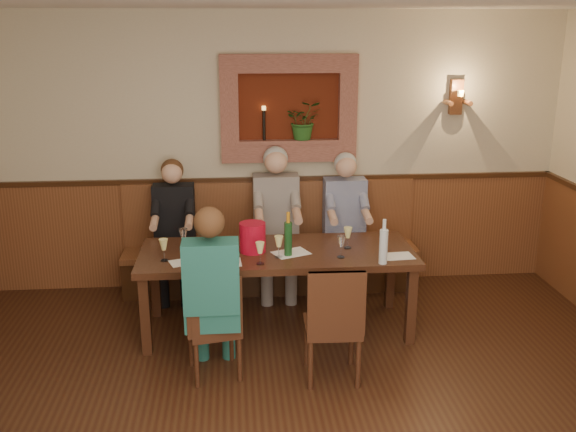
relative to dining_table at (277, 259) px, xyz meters
name	(u,v)px	position (x,y,z in m)	size (l,w,h in m)	color
room_shell	(300,169)	(0.00, -1.85, 1.21)	(6.04, 6.04, 2.82)	beige
wainscoting	(299,378)	(0.00, -1.85, -0.09)	(6.02, 6.02, 1.15)	brown
wall_niche	(293,113)	(0.24, 1.09, 1.13)	(1.36, 0.30, 1.06)	#521A0B
wall_sconce	(457,98)	(1.90, 1.08, 1.27)	(0.25, 0.20, 0.35)	brown
dining_table	(277,259)	(0.00, 0.00, 0.00)	(2.40, 0.90, 0.75)	black
bench	(271,258)	(0.00, 0.94, -0.35)	(3.00, 0.45, 1.11)	#381E0F
chair_near_left	(215,345)	(-0.54, -0.76, -0.42)	(0.45, 0.45, 0.87)	black
chair_near_right	(332,345)	(0.36, -0.88, -0.40)	(0.44, 0.44, 0.95)	black
person_bench_left	(175,242)	(-0.97, 0.84, -0.10)	(0.41, 0.50, 1.39)	black
person_bench_mid	(277,234)	(0.05, 0.84, -0.05)	(0.45, 0.56, 1.50)	#5D5655
person_bench_right	(345,235)	(0.76, 0.84, -0.08)	(0.42, 0.52, 1.43)	navy
person_chair_front	(213,308)	(-0.55, -0.78, -0.09)	(0.41, 0.51, 1.41)	navy
spittoon_bucket	(253,237)	(-0.21, 0.00, 0.20)	(0.23, 0.23, 0.26)	#B70B24
wine_bottle_green_a	(288,238)	(0.09, -0.13, 0.23)	(0.09, 0.09, 0.39)	#19471E
wine_bottle_green_b	(213,236)	(-0.55, 0.00, 0.22)	(0.08, 0.08, 0.37)	#19471E
water_bottle	(383,246)	(0.85, -0.39, 0.23)	(0.09, 0.09, 0.38)	silver
tasting_sheet_a	(185,262)	(-0.79, -0.22, 0.08)	(0.25, 0.18, 0.00)	white
tasting_sheet_b	(291,253)	(0.12, -0.07, 0.08)	(0.30, 0.21, 0.00)	white
tasting_sheet_c	(397,256)	(1.02, -0.23, 0.08)	(0.26, 0.19, 0.00)	white
tasting_sheet_d	(223,263)	(-0.47, -0.26, 0.08)	(0.29, 0.21, 0.00)	white
wine_glass_0	(164,250)	(-0.96, -0.17, 0.17)	(0.08, 0.08, 0.19)	#FFFB98
wine_glass_1	(383,245)	(0.90, -0.20, 0.17)	(0.08, 0.08, 0.19)	white
wine_glass_2	(260,253)	(-0.16, -0.32, 0.17)	(0.08, 0.08, 0.19)	#FFFB98
wine_glass_3	(341,247)	(0.53, -0.22, 0.17)	(0.08, 0.08, 0.19)	white
wine_glass_4	(348,238)	(0.63, 0.01, 0.17)	(0.08, 0.08, 0.19)	#FFFB98
wine_glass_5	(279,247)	(0.00, -0.17, 0.17)	(0.08, 0.08, 0.19)	#FFFB98
wine_glass_6	(184,239)	(-0.82, 0.11, 0.17)	(0.08, 0.08, 0.19)	white
wine_glass_7	(215,249)	(-0.54, -0.18, 0.17)	(0.08, 0.08, 0.19)	#FFFB98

